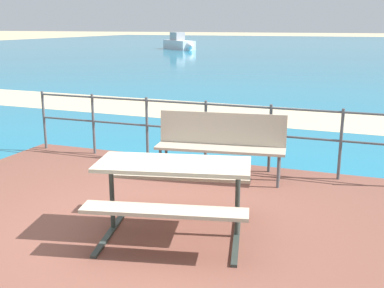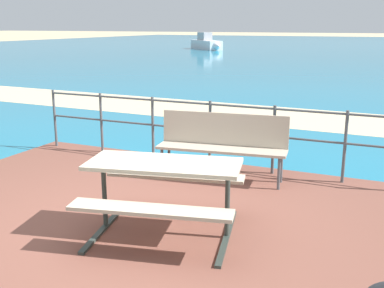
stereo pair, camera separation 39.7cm
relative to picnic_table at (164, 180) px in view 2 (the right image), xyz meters
The scene contains 8 objects.
ground_plane 0.79m from the picnic_table, behind, with size 240.00×240.00×0.00m, color tan.
patio_paving 0.77m from the picnic_table, behind, with size 6.40×5.20×0.06m, color brown.
sea_water 40.08m from the picnic_table, 90.67° to the left, with size 90.00×90.00×0.01m, color teal.
beach_strip 7.09m from the picnic_table, 93.81° to the left, with size 54.00×2.56×0.01m, color beige.
picnic_table is the anchor object (origin of this frame).
park_bench 1.91m from the picnic_table, 92.16° to the left, with size 1.82×0.64×0.92m.
railing_fence 2.47m from the picnic_table, 100.97° to the left, with size 5.94×0.04×1.00m.
boat_near 37.74m from the picnic_table, 111.64° to the left, with size 4.19×4.17×1.46m.
Camera 2 is at (2.57, -4.10, 2.18)m, focal length 43.97 mm.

